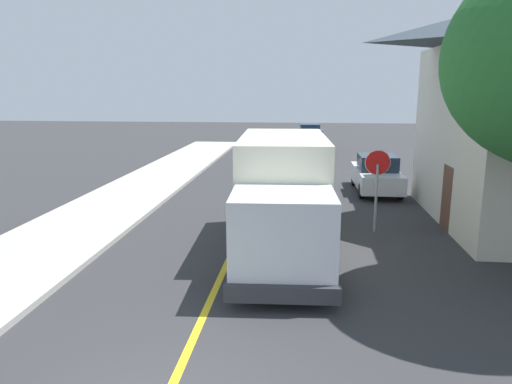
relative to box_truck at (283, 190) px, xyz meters
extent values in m
cube|color=gold|center=(-1.41, 2.67, -1.76)|extent=(0.16, 56.00, 0.01)
cube|color=#F2EDCC|center=(-0.03, 0.73, 0.13)|extent=(2.63, 5.11, 2.60)
cube|color=silver|center=(0.13, -2.76, -0.32)|extent=(2.37, 2.10, 1.70)
cube|color=#1E2D3D|center=(0.17, -3.66, 0.06)|extent=(2.04, 0.17, 0.75)
cube|color=#2D2D33|center=(0.18, -3.84, -1.35)|extent=(2.41, 0.31, 0.36)
cylinder|color=black|center=(1.17, -2.51, -1.27)|extent=(0.35, 1.01, 1.00)
cylinder|color=black|center=(-0.93, -2.61, -1.27)|extent=(0.35, 1.01, 1.00)
cylinder|color=black|center=(0.96, 2.03, -1.27)|extent=(0.35, 1.01, 1.00)
cylinder|color=black|center=(-1.14, 1.93, -1.27)|extent=(0.35, 1.01, 1.00)
cube|color=#B7B7BC|center=(0.63, 7.46, -1.12)|extent=(1.96, 4.46, 0.76)
cube|color=#1E2D3D|center=(0.62, 7.61, -0.42)|extent=(1.65, 1.86, 0.64)
cylinder|color=black|center=(1.47, 6.08, -1.45)|extent=(0.24, 0.65, 0.64)
cylinder|color=black|center=(-0.11, 6.02, -1.45)|extent=(0.24, 0.65, 0.64)
cylinder|color=black|center=(1.37, 8.89, -1.45)|extent=(0.24, 0.65, 0.64)
cylinder|color=black|center=(-0.21, 8.84, -1.45)|extent=(0.24, 0.65, 0.64)
cube|color=silver|center=(0.65, 14.34, -1.12)|extent=(1.94, 4.45, 0.76)
cube|color=#1E2D3D|center=(0.66, 14.49, -0.42)|extent=(1.64, 1.85, 0.64)
cylinder|color=black|center=(1.40, 12.91, -1.45)|extent=(0.24, 0.65, 0.64)
cylinder|color=black|center=(-0.18, 12.96, -1.45)|extent=(0.24, 0.65, 0.64)
cylinder|color=black|center=(1.49, 15.72, -1.45)|extent=(0.24, 0.65, 0.64)
cylinder|color=black|center=(-0.09, 15.77, -1.45)|extent=(0.24, 0.65, 0.64)
cube|color=maroon|center=(1.08, 21.13, -1.12)|extent=(2.00, 4.48, 0.76)
cube|color=#1E2D3D|center=(1.08, 21.28, -0.42)|extent=(1.67, 1.87, 0.64)
cylinder|color=black|center=(1.80, 19.69, -1.45)|extent=(0.25, 0.65, 0.64)
cylinder|color=black|center=(0.22, 19.76, -1.45)|extent=(0.25, 0.65, 0.64)
cylinder|color=black|center=(1.93, 22.50, -1.45)|extent=(0.25, 0.65, 0.64)
cylinder|color=black|center=(0.35, 22.58, -1.45)|extent=(0.25, 0.65, 0.64)
cube|color=#2D4793|center=(1.02, 26.97, -1.12)|extent=(2.01, 4.48, 0.76)
cube|color=#1E2D3D|center=(1.01, 27.12, -0.42)|extent=(1.67, 1.87, 0.64)
cylinder|color=black|center=(1.87, 25.60, -1.45)|extent=(0.25, 0.65, 0.64)
cylinder|color=black|center=(0.30, 25.53, -1.45)|extent=(0.25, 0.65, 0.64)
cylinder|color=black|center=(1.74, 28.42, -1.45)|extent=(0.25, 0.65, 0.64)
cylinder|color=black|center=(0.16, 28.34, -1.45)|extent=(0.25, 0.65, 0.64)
cube|color=silver|center=(3.79, 8.40, -1.12)|extent=(1.84, 4.42, 0.76)
cube|color=#1E2D3D|center=(3.79, 8.25, -0.42)|extent=(1.60, 1.81, 0.64)
cylinder|color=black|center=(2.99, 9.80, -1.45)|extent=(0.23, 0.64, 0.64)
cylinder|color=black|center=(4.57, 9.82, -1.45)|extent=(0.23, 0.64, 0.64)
cylinder|color=black|center=(3.02, 6.99, -1.45)|extent=(0.23, 0.64, 0.64)
cylinder|color=black|center=(4.60, 7.00, -1.45)|extent=(0.23, 0.64, 0.64)
cylinder|color=gray|center=(2.88, 2.18, -0.67)|extent=(0.08, 0.08, 2.20)
cylinder|color=red|center=(2.88, 2.21, 0.48)|extent=(0.76, 0.03, 0.76)
cylinder|color=white|center=(2.88, 2.23, 0.48)|extent=(0.80, 0.02, 0.80)
cube|color=brown|center=(5.24, 2.72, -0.72)|extent=(0.10, 1.00, 2.10)
camera|label=1|loc=(0.55, -12.86, 2.75)|focal=33.33mm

